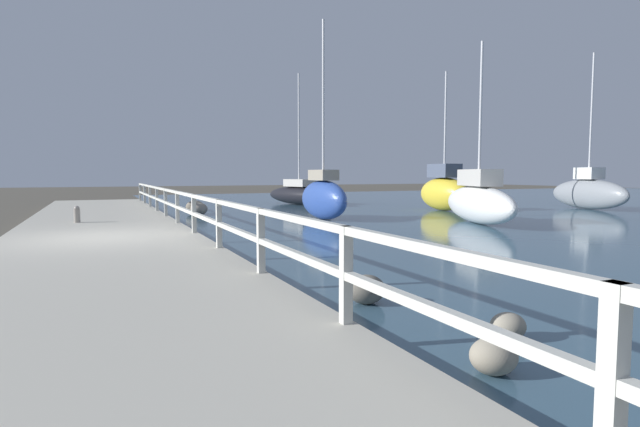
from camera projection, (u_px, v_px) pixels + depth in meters
ground_plane at (103, 248)px, 11.35m from camera, size 120.00×120.00×0.00m
dock_walkway at (103, 243)px, 11.34m from camera, size 4.29×36.00×0.26m
railing at (194, 207)px, 12.12m from camera, size 0.10×32.50×0.94m
boulder_far_strip at (494, 356)px, 4.21m from camera, size 0.42×0.38×0.31m
boulder_downstream at (199, 209)px, 20.41m from camera, size 0.70×0.63×0.52m
boulder_upstream at (195, 207)px, 21.09m from camera, size 0.77×0.70×0.58m
boulder_near_dock at (508, 326)px, 5.09m from camera, size 0.38×0.34×0.28m
boulder_mid_strip at (366, 289)px, 6.50m from camera, size 0.51×0.46×0.38m
mooring_bollard at (77, 214)px, 14.75m from camera, size 0.18×0.18×0.49m
sailboat_gray at (588, 192)px, 23.99m from camera, size 2.16×5.05×7.39m
sailboat_white at (478, 201)px, 17.06m from camera, size 2.89×5.48×6.12m
sailboat_black at (299, 194)px, 27.62m from camera, size 2.58×5.71×7.16m
sailboat_blue at (323, 197)px, 18.57m from camera, size 0.96×3.43×7.29m
sailboat_yellow at (444, 191)px, 23.00m from camera, size 1.51×3.42×6.33m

